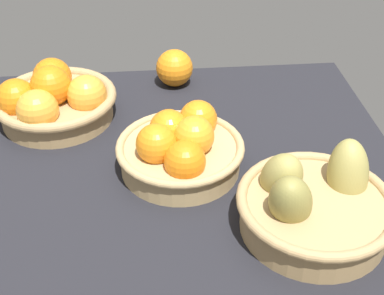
# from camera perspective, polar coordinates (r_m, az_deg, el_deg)

# --- Properties ---
(market_tray) EXTENTS (0.84, 0.72, 0.03)m
(market_tray) POSITION_cam_1_polar(r_m,az_deg,el_deg) (0.99, -2.02, -2.03)
(market_tray) COLOR black
(market_tray) RESTS_ON ground
(basket_far_left_pears) EXTENTS (0.24, 0.24, 0.14)m
(basket_far_left_pears) POSITION_cam_1_polar(r_m,az_deg,el_deg) (0.84, 12.91, -5.98)
(basket_far_left_pears) COLOR tan
(basket_far_left_pears) RESTS_ON market_tray
(basket_center) EXTENTS (0.23, 0.23, 0.11)m
(basket_center) POSITION_cam_1_polar(r_m,az_deg,el_deg) (0.93, -1.26, -0.05)
(basket_center) COLOR tan
(basket_center) RESTS_ON market_tray
(basket_near_right) EXTENTS (0.25, 0.25, 0.12)m
(basket_near_right) POSITION_cam_1_polar(r_m,az_deg,el_deg) (1.10, -14.71, 5.00)
(basket_near_right) COLOR tan
(basket_near_right) RESTS_ON market_tray
(loose_orange_front_gap) EXTENTS (0.08, 0.08, 0.08)m
(loose_orange_front_gap) POSITION_cam_1_polar(r_m,az_deg,el_deg) (1.20, -1.91, 8.58)
(loose_orange_front_gap) COLOR orange
(loose_orange_front_gap) RESTS_ON market_tray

